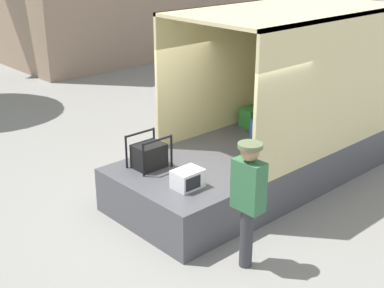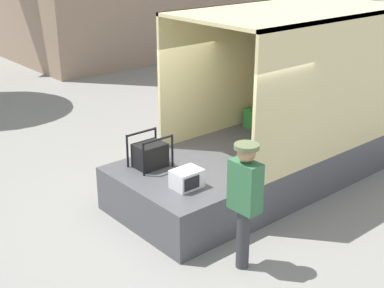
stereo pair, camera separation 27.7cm
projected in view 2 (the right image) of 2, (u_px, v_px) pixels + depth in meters
ground_plane at (201, 207)px, 9.02m from camera, size 160.00×160.00×0.00m
box_truck at (338, 109)px, 10.90m from camera, size 6.19×2.29×3.11m
tailgate_deck at (169, 199)px, 8.48m from camera, size 1.34×2.17×0.75m
microwave at (187, 179)px, 7.98m from camera, size 0.44×0.34×0.29m
portable_generator at (151, 154)px, 8.68m from camera, size 0.61×0.49×0.55m
worker_person at (245, 193)px, 7.00m from camera, size 0.33×0.44×1.82m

